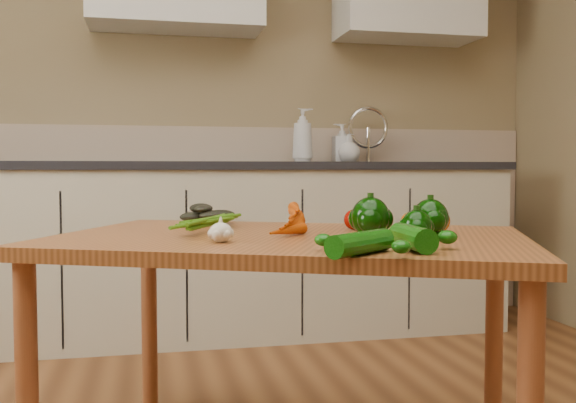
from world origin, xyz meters
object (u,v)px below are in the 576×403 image
(soap_bottle_c, at_px, (349,148))
(tomato_c, at_px, (436,221))
(soap_bottle_a, at_px, (303,135))
(pepper_a, at_px, (370,217))
(garlic_bulb, at_px, (221,232))
(carrot_bunch, at_px, (265,222))
(pepper_b, at_px, (430,218))
(leafy_greens, at_px, (204,211))
(pepper_c, at_px, (417,226))
(zucchini_a, at_px, (412,238))
(table, at_px, (290,262))
(soap_bottle_b, at_px, (342,143))
(tomato_a, at_px, (355,220))
(tomato_b, at_px, (411,221))
(zucchini_b, at_px, (360,243))

(soap_bottle_c, xyz_separation_m, tomato_c, (-0.30, -1.73, -0.26))
(soap_bottle_a, distance_m, tomato_c, 1.74)
(pepper_a, bearing_deg, garlic_bulb, -173.47)
(soap_bottle_c, height_order, carrot_bunch, soap_bottle_c)
(soap_bottle_c, xyz_separation_m, pepper_b, (-0.34, -1.78, -0.25))
(leafy_greens, xyz_separation_m, tomato_c, (0.62, -0.44, -0.01))
(soap_bottle_a, relative_size, soap_bottle_c, 1.87)
(pepper_c, height_order, zucchini_a, pepper_c)
(soap_bottle_a, distance_m, garlic_bulb, 1.93)
(garlic_bulb, relative_size, tomato_c, 0.73)
(garlic_bulb, bearing_deg, soap_bottle_c, 63.19)
(carrot_bunch, distance_m, zucchini_a, 0.52)
(table, relative_size, tomato_c, 18.73)
(carrot_bunch, height_order, tomato_c, tomato_c)
(soap_bottle_b, bearing_deg, pepper_a, -11.80)
(tomato_a, relative_size, tomato_c, 0.85)
(soap_bottle_a, height_order, pepper_a, soap_bottle_a)
(pepper_a, xyz_separation_m, pepper_b, (0.17, -0.01, -0.00))
(soap_bottle_a, distance_m, zucchini_a, 2.08)
(soap_bottle_b, height_order, tomato_b, soap_bottle_b)
(carrot_bunch, height_order, zucchini_b, carrot_bunch)
(pepper_b, bearing_deg, garlic_bulb, -176.80)
(soap_bottle_c, xyz_separation_m, pepper_a, (-0.51, -1.77, -0.24))
(garlic_bulb, bearing_deg, tomato_a, 28.45)
(soap_bottle_c, xyz_separation_m, tomato_b, (-0.34, -1.65, -0.27))
(leafy_greens, bearing_deg, pepper_b, -40.63)
(tomato_a, distance_m, tomato_b, 0.17)
(carrot_bunch, relative_size, leafy_greens, 1.30)
(table, height_order, pepper_b, pepper_b)
(garlic_bulb, distance_m, pepper_a, 0.41)
(pepper_a, height_order, zucchini_a, pepper_a)
(pepper_c, bearing_deg, tomato_b, 69.52)
(pepper_b, distance_m, tomato_c, 0.07)
(pepper_a, bearing_deg, carrot_bunch, 148.01)
(zucchini_a, xyz_separation_m, zucchini_b, (-0.14, -0.05, -0.00))
(soap_bottle_a, relative_size, garlic_bulb, 4.98)
(soap_bottle_b, xyz_separation_m, soap_bottle_c, (0.02, -0.07, -0.03))
(soap_bottle_b, relative_size, tomato_c, 2.72)
(pepper_b, bearing_deg, zucchini_b, -133.54)
(leafy_greens, relative_size, tomato_a, 2.68)
(pepper_b, bearing_deg, tomato_a, 126.79)
(leafy_greens, bearing_deg, tomato_b, -32.30)
(soap_bottle_a, bearing_deg, table, 169.55)
(carrot_bunch, relative_size, tomato_b, 3.80)
(tomato_c, bearing_deg, zucchini_b, -132.95)
(soap_bottle_c, distance_m, pepper_c, 1.97)
(soap_bottle_a, height_order, pepper_b, soap_bottle_a)
(carrot_bunch, distance_m, leafy_greens, 0.35)
(soap_bottle_c, bearing_deg, pepper_b, 149.57)
(pepper_a, bearing_deg, soap_bottle_c, 74.01)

